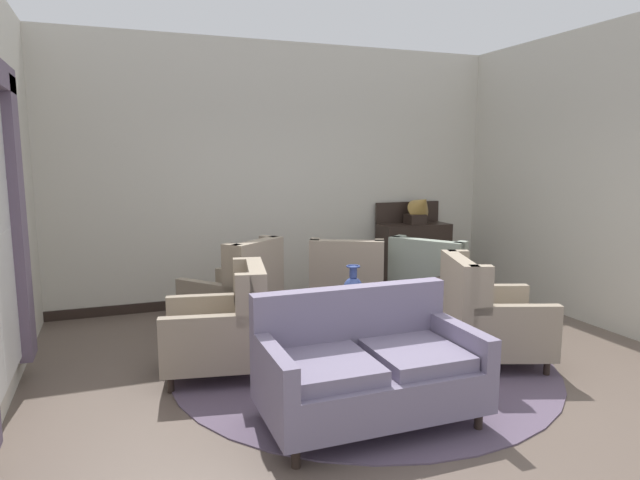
# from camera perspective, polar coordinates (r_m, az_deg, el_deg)

# --- Properties ---
(ground) EXTENTS (8.41, 8.41, 0.00)m
(ground) POSITION_cam_1_polar(r_m,az_deg,el_deg) (5.08, 5.89, -13.63)
(ground) COLOR brown
(wall_back) EXTENTS (6.16, 0.08, 3.37)m
(wall_back) POSITION_cam_1_polar(r_m,az_deg,el_deg) (7.34, -3.80, 6.81)
(wall_back) COLOR beige
(wall_back) RESTS_ON ground
(wall_right) EXTENTS (0.08, 3.95, 3.37)m
(wall_right) POSITION_cam_1_polar(r_m,az_deg,el_deg) (7.19, 25.01, 5.97)
(wall_right) COLOR beige
(wall_right) RESTS_ON ground
(baseboard_back) EXTENTS (6.00, 0.03, 0.12)m
(baseboard_back) POSITION_cam_1_polar(r_m,az_deg,el_deg) (7.52, -3.55, -5.67)
(baseboard_back) COLOR black
(baseboard_back) RESTS_ON ground
(area_rug) EXTENTS (3.52, 3.52, 0.01)m
(area_rug) POSITION_cam_1_polar(r_m,az_deg,el_deg) (5.33, 4.43, -12.44)
(area_rug) COLOR #5B4C60
(area_rug) RESTS_ON ground
(coffee_table) EXTENTS (0.89, 0.89, 0.53)m
(coffee_table) POSITION_cam_1_polar(r_m,az_deg,el_deg) (5.35, 3.62, -7.47)
(coffee_table) COLOR black
(coffee_table) RESTS_ON ground
(porcelain_vase) EXTENTS (0.19, 0.19, 0.37)m
(porcelain_vase) POSITION_cam_1_polar(r_m,az_deg,el_deg) (5.26, 3.44, -4.96)
(porcelain_vase) COLOR #384C93
(porcelain_vase) RESTS_ON coffee_table
(settee) EXTENTS (1.56, 0.87, 0.94)m
(settee) POSITION_cam_1_polar(r_m,az_deg,el_deg) (4.12, 4.94, -13.09)
(settee) COLOR slate
(settee) RESTS_ON ground
(armchair_near_window) EXTENTS (1.14, 1.16, 1.05)m
(armchair_near_window) POSITION_cam_1_polar(r_m,az_deg,el_deg) (6.05, -8.48, -5.64)
(armchair_near_window) COLOR gray
(armchair_near_window) RESTS_ON ground
(armchair_far_left) EXTENTS (1.01, 0.94, 0.98)m
(armchair_far_left) POSITION_cam_1_polar(r_m,az_deg,el_deg) (4.99, -9.83, -9.02)
(armchair_far_left) COLOR gray
(armchair_far_left) RESTS_ON ground
(armchair_back_corner) EXTENTS (1.11, 1.12, 1.00)m
(armchair_back_corner) POSITION_cam_1_polar(r_m,az_deg,el_deg) (6.43, 2.84, -4.81)
(armchair_back_corner) COLOR gray
(armchair_back_corner) RESTS_ON ground
(armchair_near_sideboard) EXTENTS (1.11, 1.10, 1.00)m
(armchair_near_sideboard) POSITION_cam_1_polar(r_m,az_deg,el_deg) (5.43, 16.90, -7.75)
(armchair_near_sideboard) COLOR gray
(armchair_near_sideboard) RESTS_ON ground
(armchair_beside_settee) EXTENTS (1.16, 1.17, 1.01)m
(armchair_beside_settee) POSITION_cam_1_polar(r_m,az_deg,el_deg) (6.56, 11.66, -4.69)
(armchair_beside_settee) COLOR gray
(armchair_beside_settee) RESTS_ON ground
(side_table) EXTENTS (0.47, 0.47, 0.65)m
(side_table) POSITION_cam_1_polar(r_m,az_deg,el_deg) (5.96, 13.90, -6.48)
(side_table) COLOR black
(side_table) RESTS_ON ground
(sideboard) EXTENTS (1.00, 0.43, 1.27)m
(sideboard) POSITION_cam_1_polar(r_m,az_deg,el_deg) (7.91, 9.60, -1.38)
(sideboard) COLOR black
(sideboard) RESTS_ON ground
(gramophone) EXTENTS (0.35, 0.43, 0.49)m
(gramophone) POSITION_cam_1_polar(r_m,az_deg,el_deg) (7.77, 10.35, 3.30)
(gramophone) COLOR black
(gramophone) RESTS_ON sideboard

